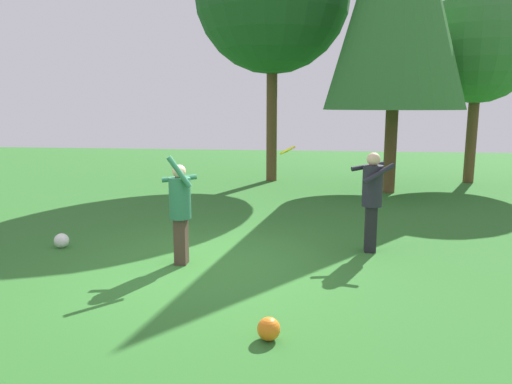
{
  "coord_description": "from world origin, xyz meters",
  "views": [
    {
      "loc": [
        1.65,
        -7.03,
        2.49
      ],
      "look_at": [
        0.64,
        0.86,
        1.05
      ],
      "focal_mm": 33.54,
      "sensor_mm": 36.0,
      "label": 1
    }
  ],
  "objects_px": {
    "person_catcher": "(372,193)",
    "ball_orange": "(269,329)",
    "frisbee": "(288,150)",
    "ball_white": "(62,241)",
    "tree_far_right": "(479,46)",
    "person_thrower": "(180,206)"
  },
  "relations": [
    {
      "from": "person_catcher",
      "to": "tree_far_right",
      "type": "xyz_separation_m",
      "value": [
        4.02,
        8.16,
        3.32
      ]
    },
    {
      "from": "ball_orange",
      "to": "person_thrower",
      "type": "bearing_deg",
      "value": 124.87
    },
    {
      "from": "person_thrower",
      "to": "frisbee",
      "type": "height_order",
      "value": "frisbee"
    },
    {
      "from": "ball_orange",
      "to": "person_catcher",
      "type": "bearing_deg",
      "value": 67.29
    },
    {
      "from": "ball_orange",
      "to": "frisbee",
      "type": "bearing_deg",
      "value": 89.83
    },
    {
      "from": "person_catcher",
      "to": "ball_orange",
      "type": "relative_size",
      "value": 6.79
    },
    {
      "from": "frisbee",
      "to": "person_catcher",
      "type": "bearing_deg",
      "value": 21.35
    },
    {
      "from": "person_catcher",
      "to": "ball_orange",
      "type": "bearing_deg",
      "value": 45.93
    },
    {
      "from": "ball_white",
      "to": "tree_far_right",
      "type": "relative_size",
      "value": 0.04
    },
    {
      "from": "person_thrower",
      "to": "ball_orange",
      "type": "height_order",
      "value": "person_thrower"
    },
    {
      "from": "ball_white",
      "to": "ball_orange",
      "type": "relative_size",
      "value": 1.01
    },
    {
      "from": "person_catcher",
      "to": "frisbee",
      "type": "distance_m",
      "value": 1.7
    },
    {
      "from": "person_thrower",
      "to": "tree_far_right",
      "type": "bearing_deg",
      "value": 35.82
    },
    {
      "from": "person_thrower",
      "to": "ball_white",
      "type": "bearing_deg",
      "value": 149.46
    },
    {
      "from": "frisbee",
      "to": "ball_orange",
      "type": "xyz_separation_m",
      "value": [
        -0.01,
        -2.84,
        -1.67
      ]
    },
    {
      "from": "frisbee",
      "to": "tree_far_right",
      "type": "relative_size",
      "value": 0.05
    },
    {
      "from": "frisbee",
      "to": "ball_white",
      "type": "distance_m",
      "value": 4.34
    },
    {
      "from": "person_thrower",
      "to": "tree_far_right",
      "type": "distance_m",
      "value": 12.1
    },
    {
      "from": "person_thrower",
      "to": "ball_orange",
      "type": "xyz_separation_m",
      "value": [
        1.63,
        -2.35,
        -0.82
      ]
    },
    {
      "from": "person_catcher",
      "to": "ball_white",
      "type": "height_order",
      "value": "person_catcher"
    },
    {
      "from": "person_thrower",
      "to": "tree_far_right",
      "type": "height_order",
      "value": "tree_far_right"
    },
    {
      "from": "frisbee",
      "to": "ball_orange",
      "type": "distance_m",
      "value": 3.29
    }
  ]
}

